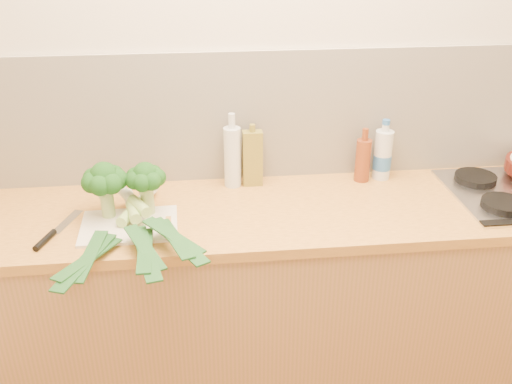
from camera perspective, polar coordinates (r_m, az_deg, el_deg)
room_shell at (r=2.36m, az=0.89°, el=7.57°), size 3.50×3.50×3.50m
counter at (r=2.45m, az=1.62°, el=-10.86°), size 3.20×0.62×0.90m
chopping_board at (r=2.12m, az=-12.56°, el=-3.30°), size 0.35×0.27×0.01m
broccoli_left at (r=2.13m, az=-14.90°, el=1.14°), size 0.17×0.17×0.21m
broccoli_right at (r=2.12m, az=-10.99°, el=1.30°), size 0.15×0.15×0.20m
leek_front at (r=2.10m, az=-13.11°, el=-2.75°), size 0.30×0.70×0.04m
leek_mid at (r=2.04m, az=-11.83°, el=-3.00°), size 0.19×0.62×0.04m
leek_back at (r=2.04m, az=-10.58°, el=-2.30°), size 0.34×0.57×0.04m
chefs_knife at (r=2.13m, az=-19.84°, el=-4.09°), size 0.12×0.29×0.02m
oil_tin at (r=2.34m, az=-0.35°, el=3.44°), size 0.08×0.05×0.26m
glass_bottle at (r=2.33m, az=-2.38°, el=3.63°), size 0.07×0.07×0.31m
amber_bottle at (r=2.43m, az=10.65°, el=3.23°), size 0.06×0.06×0.23m
water_bottle at (r=2.47m, az=12.54°, el=3.54°), size 0.08×0.08×0.24m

